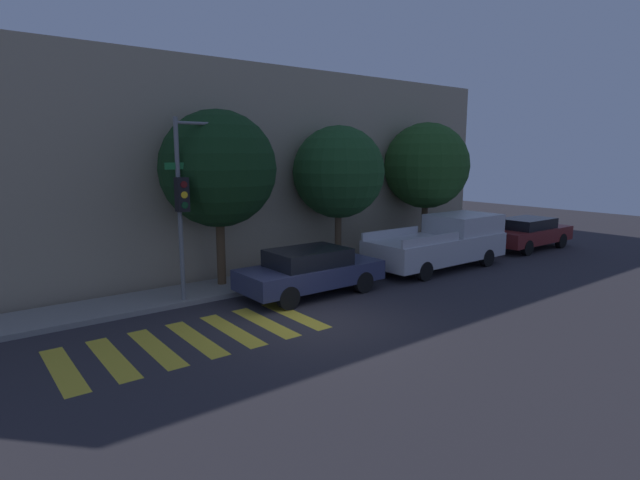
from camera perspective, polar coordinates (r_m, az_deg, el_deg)
The scene contains 11 objects.
ground_plane at distance 12.46m, azimuth -0.34°, elevation -9.41°, with size 60.00×60.00×0.00m, color #2D2B30.
sidewalk at distance 15.79m, azimuth -9.49°, elevation -5.13°, with size 26.00×1.86×0.14m, color gray.
building_row at distance 19.21m, azimuth -15.96°, elevation 7.77°, with size 26.00×6.00×7.09m, color gray.
crosswalk at distance 11.78m, azimuth -14.04°, elevation -10.88°, with size 5.86×2.60×0.00m.
traffic_light_pole at distance 13.88m, azimuth -14.43°, elevation 6.40°, with size 1.96×0.56×5.06m.
sedan_near_corner at distance 14.65m, azimuth -1.12°, elevation -3.49°, with size 4.36×1.81×1.38m.
pickup_truck at distance 18.75m, azimuth 13.85°, elevation -0.23°, with size 5.57×2.14×1.86m.
sedan_middle at distance 23.52m, azimuth 22.65°, elevation 0.80°, with size 4.48×1.79×1.36m.
tree_near_corner at distance 15.30m, azimuth -11.57°, elevation 7.95°, with size 3.49×3.49×5.41m.
tree_midblock at distance 17.86m, azimuth 2.13°, elevation 7.74°, with size 3.27×3.27×5.10m.
tree_far_end at distance 21.16m, azimuth 12.06°, elevation 8.28°, with size 3.50×3.50×5.38m.
Camera 1 is at (-7.12, -9.37, 4.10)m, focal length 28.00 mm.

